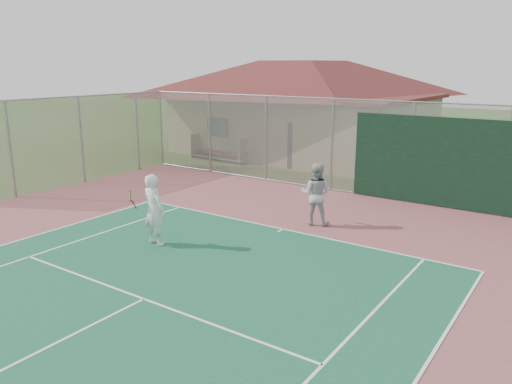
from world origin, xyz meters
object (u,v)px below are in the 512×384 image
(clubhouse, at_px, (303,98))
(bleachers, at_px, (227,146))
(player_white_front, at_px, (153,210))
(player_grey_back, at_px, (316,195))

(clubhouse, bearing_deg, bleachers, -120.04)
(player_white_front, distance_m, player_grey_back, 4.84)
(bleachers, xyz_separation_m, player_grey_back, (8.94, -7.18, 0.29))
(clubhouse, relative_size, player_white_front, 7.17)
(clubhouse, distance_m, player_white_front, 15.55)
(clubhouse, distance_m, player_grey_back, 12.92)
(bleachers, distance_m, player_white_front, 12.82)
(bleachers, bearing_deg, clubhouse, 63.30)
(clubhouse, bearing_deg, player_white_front, -73.45)
(player_grey_back, bearing_deg, player_white_front, 38.71)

